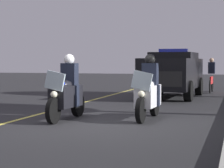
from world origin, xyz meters
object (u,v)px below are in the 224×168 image
object	(u,v)px
police_motorcycle_lead_left	(66,93)
police_suv	(173,72)
police_motorcycle_lead_right	(148,93)
cyclist_background	(211,75)

from	to	relation	value
police_motorcycle_lead_left	police_suv	bearing A→B (deg)	167.88
police_motorcycle_lead_left	police_motorcycle_lead_right	size ratio (longest dim) A/B	1.00
police_motorcycle_lead_left	cyclist_background	xyz separation A→B (m)	(-10.98, 3.01, 0.14)
police_motorcycle_lead_left	police_suv	distance (m)	7.77
police_motorcycle_lead_right	cyclist_background	bearing A→B (deg)	174.46
police_motorcycle_lead_right	police_suv	world-z (taller)	police_suv
police_motorcycle_lead_right	police_suv	size ratio (longest dim) A/B	0.43
police_motorcycle_lead_right	cyclist_background	distance (m)	10.31
police_motorcycle_lead_right	police_motorcycle_lead_left	bearing A→B (deg)	-70.28
police_motorcycle_lead_left	police_suv	world-z (taller)	police_suv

